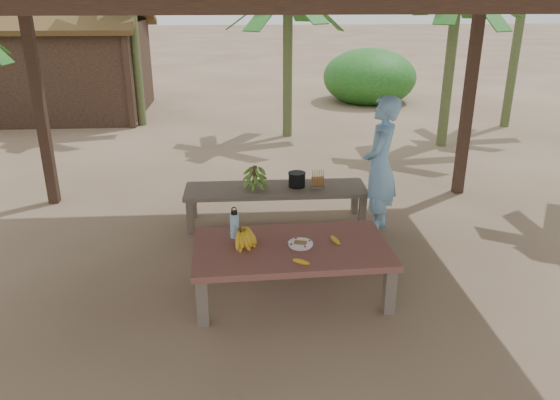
{
  "coord_description": "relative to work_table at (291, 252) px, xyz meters",
  "views": [
    {
      "loc": [
        -0.22,
        -4.79,
        2.72
      ],
      "look_at": [
        0.12,
        0.11,
        0.8
      ],
      "focal_mm": 35.0,
      "sensor_mm": 36.0,
      "label": 1
    }
  ],
  "objects": [
    {
      "name": "ground",
      "position": [
        -0.2,
        0.29,
        -0.43
      ],
      "size": [
        80.0,
        80.0,
        0.0
      ],
      "primitive_type": "plane",
      "color": "brown",
      "rests_on": "ground"
    },
    {
      "name": "work_table",
      "position": [
        0.0,
        0.0,
        0.0
      ],
      "size": [
        1.84,
        1.08,
        0.5
      ],
      "rotation": [
        0.0,
        0.0,
        0.04
      ],
      "color": "brown",
      "rests_on": "ground"
    },
    {
      "name": "bench",
      "position": [
        -0.04,
        1.71,
        -0.04
      ],
      "size": [
        2.2,
        0.6,
        0.45
      ],
      "rotation": [
        0.0,
        0.0,
        0.0
      ],
      "color": "brown",
      "rests_on": "ground"
    },
    {
      "name": "ripe_banana_bunch",
      "position": [
        -0.47,
        0.05,
        0.16
      ],
      "size": [
        0.36,
        0.33,
        0.18
      ],
      "primitive_type": null,
      "rotation": [
        0.0,
        0.0,
        -0.29
      ],
      "color": "yellow",
      "rests_on": "work_table"
    },
    {
      "name": "plate",
      "position": [
        0.08,
        -0.01,
        0.08
      ],
      "size": [
        0.23,
        0.23,
        0.04
      ],
      "color": "white",
      "rests_on": "work_table"
    },
    {
      "name": "loose_banana_front",
      "position": [
        0.05,
        -0.36,
        0.09
      ],
      "size": [
        0.16,
        0.09,
        0.04
      ],
      "primitive_type": "ellipsoid",
      "rotation": [
        0.0,
        0.0,
        1.27
      ],
      "color": "yellow",
      "rests_on": "work_table"
    },
    {
      "name": "loose_banana_side",
      "position": [
        0.42,
        0.05,
        0.09
      ],
      "size": [
        0.11,
        0.16,
        0.04
      ],
      "primitive_type": "ellipsoid",
      "rotation": [
        0.0,
        0.0,
        0.46
      ],
      "color": "yellow",
      "rests_on": "work_table"
    },
    {
      "name": "water_flask",
      "position": [
        -0.52,
        0.23,
        0.2
      ],
      "size": [
        0.08,
        0.08,
        0.31
      ],
      "color": "#45A4D9",
      "rests_on": "work_table"
    },
    {
      "name": "green_banana_stalk",
      "position": [
        -0.29,
        1.71,
        0.16
      ],
      "size": [
        0.26,
        0.26,
        0.3
      ],
      "primitive_type": null,
      "rotation": [
        0.0,
        0.0,
        0.0
      ],
      "color": "#598C2D",
      "rests_on": "bench"
    },
    {
      "name": "cooking_pot",
      "position": [
        0.22,
        1.73,
        0.1
      ],
      "size": [
        0.2,
        0.2,
        0.17
      ],
      "primitive_type": "cylinder",
      "color": "black",
      "rests_on": "bench"
    },
    {
      "name": "skewer_rack",
      "position": [
        0.47,
        1.66,
        0.14
      ],
      "size": [
        0.18,
        0.08,
        0.24
      ],
      "primitive_type": null,
      "rotation": [
        0.0,
        0.0,
        0.0
      ],
      "color": "#A57F47",
      "rests_on": "bench"
    },
    {
      "name": "woman",
      "position": [
        1.14,
        1.36,
        0.38
      ],
      "size": [
        0.6,
        0.7,
        1.62
      ],
      "primitive_type": "imported",
      "rotation": [
        0.0,
        0.0,
        -2.01
      ],
      "color": "#7BB8E9",
      "rests_on": "ground"
    },
    {
      "name": "hut",
      "position": [
        -4.7,
        8.29,
        0.67
      ],
      "size": [
        4.4,
        3.43,
        2.85
      ],
      "color": "black",
      "rests_on": "ground"
    },
    {
      "name": "banana_plant_n",
      "position": [
        0.45,
        5.91,
        2.08
      ],
      "size": [
        1.8,
        1.8,
        3.0
      ],
      "color": "#596638",
      "rests_on": "ground"
    }
  ]
}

